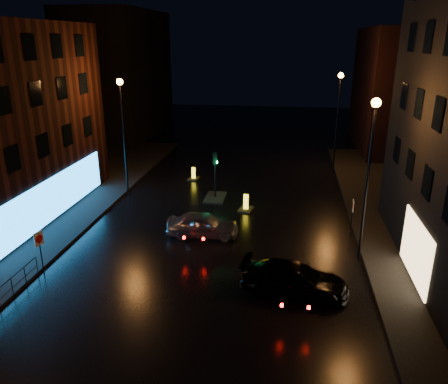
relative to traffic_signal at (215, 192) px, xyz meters
The scene contains 14 objects.
ground 14.06m from the traffic_signal, 85.10° to the right, with size 120.00×120.00×0.00m, color black.
pavement_left 14.14m from the traffic_signal, 154.89° to the right, with size 12.00×44.00×0.15m, color black.
building_far_left 26.50m from the traffic_signal, 125.18° to the left, with size 8.00×16.00×14.00m, color black.
building_far_right 24.83m from the traffic_signal, 48.01° to the left, with size 8.00×14.00×12.00m, color black.
street_lamp_lfar 8.32m from the traffic_signal, behind, with size 0.44×0.44×8.37m.
street_lamp_rnear 13.06m from the traffic_signal, 41.63° to the right, with size 0.44×0.44×8.37m.
street_lamp_rfar 13.06m from the traffic_signal, 41.63° to the left, with size 0.44×0.44×8.37m.
traffic_signal is the anchor object (origin of this frame).
silver_hatchback 6.40m from the traffic_signal, 86.92° to the right, with size 1.68×4.17×1.42m, color #B6B9BF.
dark_sedan 13.05m from the traffic_signal, 64.46° to the right, with size 1.97×4.85×1.41m, color black.
bollard_near 3.15m from the traffic_signal, 39.34° to the right, with size 1.07×1.41×1.11m.
bollard_far 4.91m from the traffic_signal, 120.89° to the left, with size 0.93×1.25×1.00m.
road_sign_left 13.51m from the traffic_signal, 119.83° to the right, with size 0.20×0.51×2.16m.
road_sign_right 10.16m from the traffic_signal, 27.22° to the right, with size 0.08×0.50×2.05m.
Camera 1 is at (3.82, -15.31, 10.98)m, focal length 35.00 mm.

